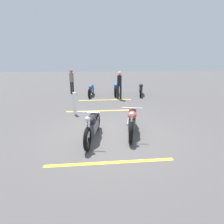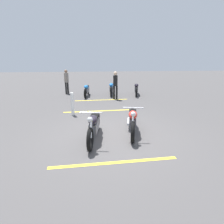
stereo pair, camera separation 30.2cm
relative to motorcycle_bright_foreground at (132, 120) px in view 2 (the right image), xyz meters
name	(u,v)px [view 2 (the right image)]	position (x,y,z in m)	size (l,w,h in m)	color
ground_plane	(114,135)	(-0.17, 0.66, -0.46)	(60.00, 60.00, 0.00)	#474444
motorcycle_bright_foreground	(132,120)	(0.00, 0.00, 0.00)	(2.20, 0.71, 1.04)	black
motorcycle_dark_foreground	(94,125)	(-0.38, 1.31, 0.00)	(2.22, 0.65, 1.04)	black
motorcycle_row_far_left	(136,88)	(6.74, -1.74, -0.02)	(2.11, 0.61, 0.81)	black
motorcycle_row_left	(111,88)	(7.05, -0.05, -0.01)	(2.21, 0.44, 0.83)	black
motorcycle_row_center	(87,90)	(6.66, 1.65, -0.04)	(2.08, 0.39, 0.78)	black
bystander_near_row	(66,80)	(7.69, 3.05, 0.48)	(0.30, 0.30, 1.69)	black
bystander_secondary	(115,84)	(5.47, -0.12, 0.48)	(0.25, 0.28, 1.69)	black
bollard_post	(72,104)	(2.30, 2.21, 0.05)	(0.14, 0.14, 1.02)	white
parking_stripe_near	(115,163)	(-1.91, 0.85, -0.46)	(3.20, 0.12, 0.01)	yellow
parking_stripe_mid	(97,111)	(2.85, 1.10, -0.46)	(3.20, 0.12, 0.01)	yellow
parking_stripe_far	(101,100)	(5.32, 0.75, -0.46)	(3.20, 0.12, 0.01)	yellow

